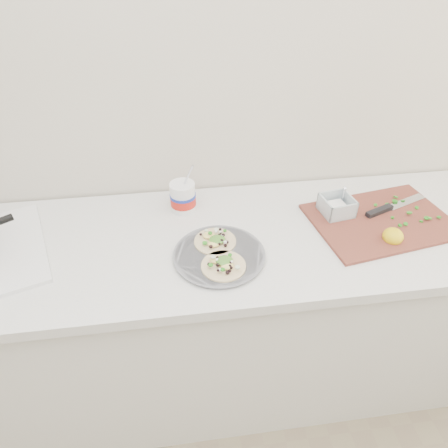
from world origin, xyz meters
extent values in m
cube|color=beige|center=(0.00, 1.73, 1.30)|extent=(3.50, 0.05, 2.60)
cube|color=silver|center=(0.00, 1.43, 0.43)|extent=(2.40, 0.62, 0.86)
cube|color=silver|center=(0.00, 1.41, 0.88)|extent=(2.44, 0.66, 0.04)
cylinder|color=slate|center=(0.13, 1.31, 0.91)|extent=(0.30, 0.30, 0.01)
cylinder|color=slate|center=(0.13, 1.31, 0.91)|extent=(0.31, 0.31, 0.00)
cylinder|color=white|center=(0.03, 1.60, 0.96)|extent=(0.10, 0.10, 0.12)
cylinder|color=red|center=(0.03, 1.60, 0.95)|extent=(0.10, 0.10, 0.04)
cylinder|color=#192D99|center=(0.03, 1.60, 0.97)|extent=(0.10, 0.10, 0.01)
cube|color=brown|center=(0.76, 1.42, 0.91)|extent=(0.56, 0.43, 0.01)
cube|color=white|center=(0.60, 1.49, 0.93)|extent=(0.07, 0.07, 0.03)
ellipsoid|color=yellow|center=(0.74, 1.31, 0.93)|extent=(0.07, 0.07, 0.06)
cube|color=silver|center=(0.90, 1.51, 0.91)|extent=(0.19, 0.10, 0.00)
cube|color=black|center=(0.77, 1.46, 0.92)|extent=(0.12, 0.07, 0.02)
camera|label=1|loc=(0.02, 0.33, 1.81)|focal=32.00mm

